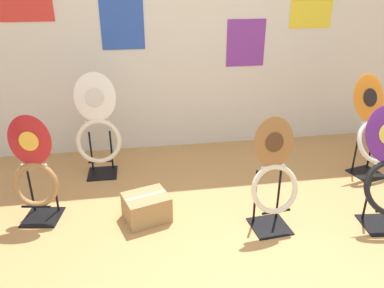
% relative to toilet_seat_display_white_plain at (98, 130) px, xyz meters
% --- Properties ---
extents(ground_plane, '(14.00, 14.00, 0.00)m').
position_rel_toilet_seat_display_white_plain_xyz_m(ground_plane, '(0.89, -1.57, -0.47)').
color(ground_plane, '#B7844C').
extents(wall_back, '(8.00, 0.07, 2.60)m').
position_rel_toilet_seat_display_white_plain_xyz_m(wall_back, '(0.89, 0.59, 0.84)').
color(wall_back, silver).
rests_on(wall_back, ground_plane).
extents(toilet_seat_display_white_plain, '(0.42, 0.28, 1.00)m').
position_rel_toilet_seat_display_white_plain_xyz_m(toilet_seat_display_white_plain, '(0.00, 0.00, 0.00)').
color(toilet_seat_display_white_plain, black).
rests_on(toilet_seat_display_white_plain, ground_plane).
extents(toilet_seat_display_crimson_swirl, '(0.38, 0.32, 0.87)m').
position_rel_toilet_seat_display_white_plain_xyz_m(toilet_seat_display_crimson_swirl, '(-0.44, -0.68, -0.06)').
color(toilet_seat_display_crimson_swirl, black).
rests_on(toilet_seat_display_crimson_swirl, ground_plane).
extents(toilet_seat_display_orange_sun, '(0.47, 0.46, 0.96)m').
position_rel_toilet_seat_display_white_plain_xyz_m(toilet_seat_display_orange_sun, '(2.56, -0.39, 0.00)').
color(toilet_seat_display_orange_sun, black).
rests_on(toilet_seat_display_orange_sun, ground_plane).
extents(toilet_seat_display_woodgrain, '(0.38, 0.30, 0.88)m').
position_rel_toilet_seat_display_white_plain_xyz_m(toilet_seat_display_woodgrain, '(1.33, -1.08, -0.05)').
color(toilet_seat_display_woodgrain, black).
rests_on(toilet_seat_display_woodgrain, ground_plane).
extents(storage_box, '(0.40, 0.36, 0.22)m').
position_rel_toilet_seat_display_white_plain_xyz_m(storage_box, '(0.39, -0.83, -0.36)').
color(storage_box, '#A37F51').
rests_on(storage_box, ground_plane).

